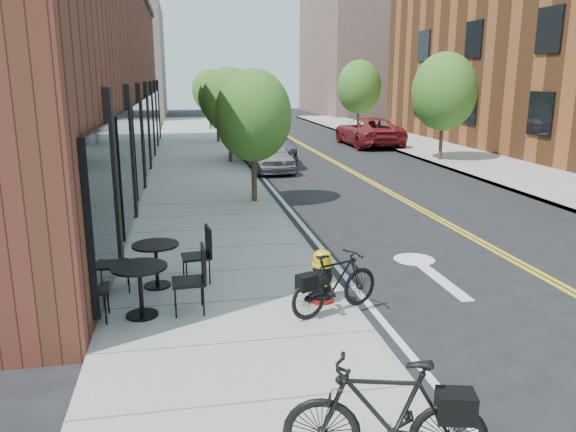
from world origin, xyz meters
TOP-DOWN VIEW (x-y plane):
  - ground at (0.00, 0.00)m, footprint 120.00×120.00m
  - sidewalk_near at (-2.00, 10.00)m, footprint 4.00×70.00m
  - sidewalk_far at (10.00, 10.00)m, footprint 4.00×70.00m
  - building_near at (-6.50, 14.00)m, footprint 5.00×28.00m
  - bg_building_left at (-8.00, 48.00)m, footprint 8.00×14.00m
  - bg_building_right at (16.00, 50.00)m, footprint 10.00×16.00m
  - tree_near_a at (-0.60, 9.00)m, footprint 2.20×2.20m
  - tree_near_b at (-0.60, 17.00)m, footprint 2.30×2.30m
  - tree_near_c at (-0.60, 25.00)m, footprint 2.10×2.10m
  - tree_near_d at (-0.60, 33.00)m, footprint 2.40×2.40m
  - tree_far_b at (8.60, 16.00)m, footprint 2.80×2.80m
  - tree_far_c at (8.60, 28.00)m, footprint 2.80×2.80m
  - fire_hydrant at (-0.50, 1.20)m, footprint 0.45×0.45m
  - bicycle_left at (-0.93, -2.85)m, footprint 1.95×0.99m
  - bicycle_right at (-0.41, 0.74)m, footprint 1.67×1.05m
  - bistro_set_b at (-3.16, 2.38)m, footprint 1.89×0.90m
  - bistro_set_c at (-3.35, 1.15)m, footprint 1.94×0.87m
  - parked_car_a at (0.80, 15.06)m, footprint 1.69×3.89m
  - parked_car_b at (0.80, 17.03)m, footprint 2.20×5.14m
  - parked_car_c at (1.38, 24.38)m, footprint 2.38×5.66m
  - parked_car_far at (7.40, 22.35)m, footprint 2.62×5.57m

SIDE VIEW (x-z plane):
  - ground at x=0.00m, z-range 0.00..0.00m
  - sidewalk_near at x=-2.00m, z-range 0.00..0.12m
  - sidewalk_far at x=10.00m, z-range 0.00..0.12m
  - fire_hydrant at x=-0.50m, z-range 0.10..1.00m
  - bicycle_right at x=-0.41m, z-range 0.12..1.09m
  - bistro_set_b at x=-3.16m, z-range 0.12..1.13m
  - bistro_set_c at x=-3.35m, z-range 0.12..1.17m
  - parked_car_a at x=0.80m, z-range 0.00..1.31m
  - bicycle_left at x=-0.93m, z-range 0.12..1.25m
  - parked_car_far at x=7.40m, z-range 0.00..1.54m
  - parked_car_c at x=1.38m, z-range 0.00..1.63m
  - parked_car_b at x=0.80m, z-range 0.00..1.65m
  - tree_near_c at x=-0.60m, z-range 0.69..4.37m
  - tree_near_a at x=-0.60m, z-range 0.70..4.51m
  - tree_near_b at x=-0.60m, z-range 0.72..4.70m
  - tree_near_d at x=-0.60m, z-range 0.73..4.85m
  - tree_far_b at x=8.60m, z-range 0.75..5.37m
  - tree_far_c at x=8.60m, z-range 0.75..5.37m
  - building_near at x=-6.50m, z-range 0.00..7.00m
  - bg_building_left at x=-8.00m, z-range 0.00..10.00m
  - bg_building_right at x=16.00m, z-range 0.00..12.00m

